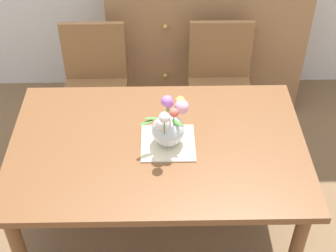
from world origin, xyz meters
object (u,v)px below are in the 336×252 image
flower_vase (169,126)px  dresser (205,44)px  dining_table (158,156)px  chair_left (95,81)px  chair_right (220,80)px

flower_vase → dresser: bearing=77.4°
dining_table → chair_left: (-0.42, 0.84, -0.12)m
chair_right → dining_table: bearing=63.3°
dining_table → chair_left: size_ratio=1.71×
chair_right → dresser: bearing=-82.3°
chair_left → chair_right: size_ratio=1.00×
dining_table → chair_right: size_ratio=1.71×
dining_table → chair_left: chair_left is taller
chair_left → dresser: 0.92m
chair_left → chair_right: (0.84, 0.00, 0.00)m
chair_right → flower_vase: 0.97m
dining_table → flower_vase: 0.21m
dresser → flower_vase: bearing=-102.6°
dining_table → chair_right: (0.42, 0.84, -0.12)m
dresser → flower_vase: 1.41m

